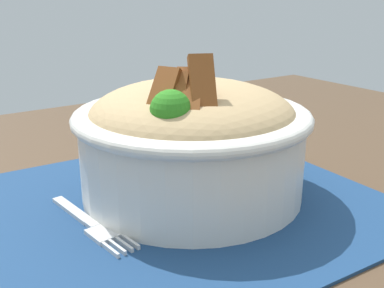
# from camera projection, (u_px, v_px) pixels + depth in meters

# --- Properties ---
(table) EXTENTS (1.18, 0.91, 0.76)m
(table) POSITION_uv_depth(u_px,v_px,m) (199.00, 272.00, 0.45)
(table) COLOR #4C3826
(table) RESTS_ON ground_plane
(placemat) EXTENTS (0.39, 0.34, 0.00)m
(placemat) POSITION_uv_depth(u_px,v_px,m) (167.00, 207.00, 0.43)
(placemat) COLOR navy
(placemat) RESTS_ON table
(bowl) EXTENTS (0.26, 0.26, 0.14)m
(bowl) POSITION_uv_depth(u_px,v_px,m) (192.00, 136.00, 0.44)
(bowl) COLOR silver
(bowl) RESTS_ON placemat
(fork) EXTENTS (0.03, 0.12, 0.00)m
(fork) POSITION_uv_depth(u_px,v_px,m) (93.00, 225.00, 0.39)
(fork) COLOR silver
(fork) RESTS_ON placemat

